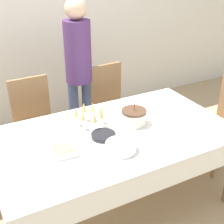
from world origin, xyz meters
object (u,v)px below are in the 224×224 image
object	(u,v)px
plate_stack_dessert	(103,135)
dining_chair_far_right	(110,103)
birthday_cake	(134,117)
plate_stack_main	(121,147)
dining_chair_far_left	(35,121)
champagne_tray	(90,117)
person_standing	(78,63)

from	to	relation	value
plate_stack_dessert	dining_chair_far_right	bearing A→B (deg)	59.26
birthday_cake	plate_stack_dessert	bearing A→B (deg)	-166.37
plate_stack_main	birthday_cake	bearing A→B (deg)	45.59
dining_chair_far_right	birthday_cake	world-z (taller)	dining_chair_far_right
dining_chair_far_right	dining_chair_far_left	bearing A→B (deg)	179.99
birthday_cake	champagne_tray	xyz separation A→B (m)	(-0.35, 0.14, 0.02)
person_standing	birthday_cake	bearing A→B (deg)	-83.07
dining_chair_far_left	birthday_cake	distance (m)	1.09
birthday_cake	plate_stack_dessert	distance (m)	0.35
dining_chair_far_left	plate_stack_main	size ratio (longest dim) A/B	4.05
plate_stack_main	champagne_tray	bearing A→B (deg)	95.64
champagne_tray	plate_stack_main	world-z (taller)	champagne_tray
plate_stack_main	plate_stack_dessert	size ratio (longest dim) A/B	1.19
birthday_cake	plate_stack_main	size ratio (longest dim) A/B	0.93
plate_stack_main	plate_stack_dessert	xyz separation A→B (m)	(-0.03, 0.23, -0.01)
dining_chair_far_right	champagne_tray	world-z (taller)	dining_chair_far_right
birthday_cake	plate_stack_dessert	size ratio (longest dim) A/B	1.10
dining_chair_far_right	plate_stack_dessert	bearing A→B (deg)	-120.74
champagne_tray	plate_stack_main	bearing A→B (deg)	-84.36
champagne_tray	birthday_cake	bearing A→B (deg)	-22.59
champagne_tray	person_standing	world-z (taller)	person_standing
dining_chair_far_right	champagne_tray	bearing A→B (deg)	-129.02
dining_chair_far_left	champagne_tray	distance (m)	0.80
dining_chair_far_left	champagne_tray	bearing A→B (deg)	-64.89
plate_stack_main	person_standing	bearing A→B (deg)	81.48
plate_stack_dessert	dining_chair_far_left	bearing A→B (deg)	110.08
dining_chair_far_left	plate_stack_main	world-z (taller)	dining_chair_far_left
champagne_tray	plate_stack_main	distance (m)	0.46
dining_chair_far_left	dining_chair_far_right	bearing A→B (deg)	-0.01
champagne_tray	person_standing	bearing A→B (deg)	73.79
dining_chair_far_left	dining_chair_far_right	distance (m)	0.87
dining_chair_far_left	person_standing	xyz separation A→B (m)	(0.55, 0.12, 0.49)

